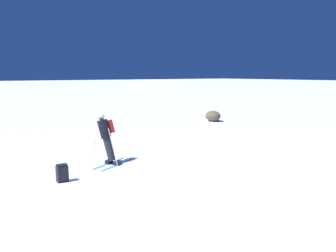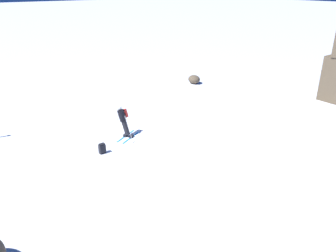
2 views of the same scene
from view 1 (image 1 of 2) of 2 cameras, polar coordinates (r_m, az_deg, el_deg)
ground_plane at (r=10.85m, az=-8.86°, el=-6.91°), size 300.00×300.00×0.00m
skier at (r=11.07m, az=-10.68°, el=-1.56°), size 1.47×1.68×1.75m
spare_backpack at (r=9.63m, az=-17.95°, el=-7.80°), size 0.23×0.30×0.50m
exposed_boulder_0 at (r=20.90m, az=7.84°, el=1.74°), size 1.04×0.88×0.68m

